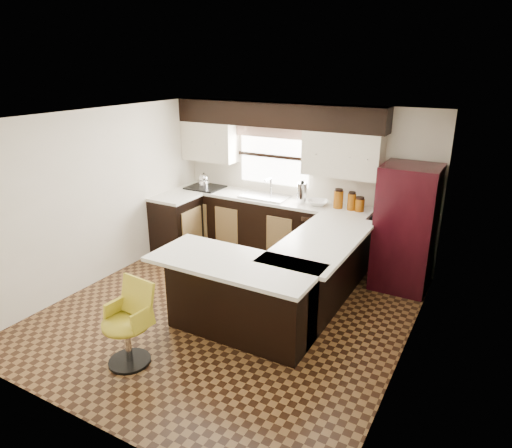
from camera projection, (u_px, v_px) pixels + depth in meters
The scene contains 30 objects.
floor at pixel (229, 311), 5.76m from camera, with size 4.40×4.40×0.00m, color #49301A.
ceiling at pixel (225, 118), 4.95m from camera, with size 4.40×4.40×0.00m, color silver.
wall_back at pixel (303, 181), 7.17m from camera, with size 4.40×4.40×0.00m, color beige.
wall_front at pixel (75, 303), 3.55m from camera, with size 4.40×4.40×0.00m, color beige.
wall_left at pixel (100, 197), 6.32m from camera, with size 4.40×4.40×0.00m, color beige.
wall_right at pixel (411, 257), 4.39m from camera, with size 4.40×4.40×0.00m, color beige.
base_cab_back at pixel (268, 227), 7.38m from camera, with size 3.30×0.60×0.90m, color black.
base_cab_left at pixel (177, 225), 7.46m from camera, with size 0.60×0.70×0.90m, color black.
counter_back at pixel (268, 199), 7.22m from camera, with size 3.30×0.60×0.04m, color silver.
counter_left at pixel (175, 197), 7.30m from camera, with size 0.60×0.70×0.04m, color silver.
soffit at pixel (276, 115), 6.86m from camera, with size 3.40×0.35×0.36m, color black.
upper_cab_left at pixel (210, 141), 7.59m from camera, with size 0.94×0.35×0.64m, color beige.
upper_cab_right at pixel (343, 154), 6.53m from camera, with size 1.14×0.35×0.64m, color beige.
window_pane at pixel (274, 156), 7.26m from camera, with size 1.20×0.02×0.90m, color white.
valance at pixel (273, 132), 7.10m from camera, with size 1.30×0.06×0.18m, color #D19B93.
sink at pixel (265, 196), 7.21m from camera, with size 0.75×0.45×0.03m, color #B2B2B7.
dishwasher at pixel (319, 245), 6.69m from camera, with size 0.58×0.03×0.78m, color black.
cooktop at pixel (205, 187), 7.74m from camera, with size 0.58×0.50×0.03m, color black.
peninsula_long at pixel (316, 275), 5.71m from camera, with size 0.60×1.95×0.90m, color black.
peninsula_return at pixel (240, 298), 5.15m from camera, with size 1.65×0.60×0.90m, color black.
counter_pen_long at pixel (322, 241), 5.53m from camera, with size 0.84×1.95×0.04m, color silver.
counter_pen_return at pixel (234, 263), 4.92m from camera, with size 1.89×0.84×0.04m, color silver.
refrigerator at pixel (406, 228), 6.14m from camera, with size 0.74×0.71×1.72m, color black.
bar_chair at pixel (126, 325), 4.63m from camera, with size 0.48×0.48×0.89m, color gold, non-canonical shape.
kettle at pixel (204, 180), 7.71m from camera, with size 0.18×0.18×0.24m, color silver, non-canonical shape.
percolator at pixel (302, 193), 6.90m from camera, with size 0.15×0.15×0.31m, color silver.
mixing_bowl at pixel (318, 203), 6.82m from camera, with size 0.31×0.31×0.08m, color white.
canister_large at pixel (338, 199), 6.66m from camera, with size 0.14×0.14×0.26m, color #844409.
canister_med at pixel (352, 202), 6.57m from camera, with size 0.12×0.12×0.24m, color #844409.
canister_small at pixel (360, 205), 6.53m from camera, with size 0.14×0.14×0.18m, color #844409.
Camera 1 is at (2.75, -4.25, 2.98)m, focal length 32.00 mm.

